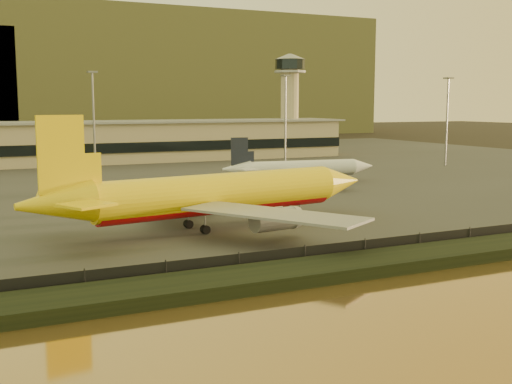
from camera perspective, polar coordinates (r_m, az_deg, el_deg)
ground at (r=85.71m, az=3.52°, el=-4.31°), size 900.00×900.00×0.00m
embankment at (r=71.55m, az=10.17°, el=-6.29°), size 320.00×7.00×1.40m
tarmac at (r=174.02m, az=-11.81°, el=1.76°), size 320.00×220.00×0.20m
perimeter_fence at (r=74.60m, az=8.39°, el=-5.20°), size 300.00×0.05×2.20m
terminal_building at (r=200.86m, az=-17.99°, el=4.10°), size 202.00×25.00×12.60m
control_tower at (r=232.34m, az=3.02°, el=8.73°), size 11.20×11.20×35.50m
apron_light_masts at (r=158.38m, az=-4.91°, el=6.97°), size 152.20×12.20×25.40m
dhl_cargo_jet at (r=91.77m, az=-3.72°, el=-0.26°), size 55.15×53.48×16.48m
white_narrowbody_jet at (r=146.18m, az=3.96°, el=2.06°), size 36.65×35.49×10.53m
gse_vehicle_yellow at (r=114.07m, az=2.22°, el=-0.67°), size 4.50×2.54×1.92m
gse_vehicle_white at (r=110.13m, az=-10.76°, el=-1.11°), size 4.53×2.70×1.91m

